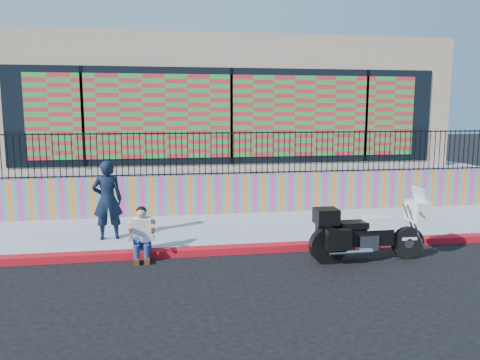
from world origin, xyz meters
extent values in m
plane|color=black|center=(0.00, 0.00, 0.00)|extent=(90.00, 90.00, 0.00)
cube|color=#A40B0C|center=(0.00, 0.00, 0.07)|extent=(16.00, 0.30, 0.15)
cube|color=#98A1B6|center=(0.00, 1.65, 0.07)|extent=(16.00, 3.00, 0.15)
cube|color=#E43C86|center=(0.00, 3.25, 0.70)|extent=(16.00, 0.20, 1.10)
cube|color=#98A1B6|center=(0.00, 8.35, 0.62)|extent=(16.00, 10.00, 1.25)
cube|color=tan|center=(0.00, 8.15, 3.25)|extent=(14.00, 8.00, 4.00)
cube|color=black|center=(0.00, 4.13, 2.85)|extent=(12.60, 0.04, 2.80)
cube|color=red|center=(0.00, 4.10, 2.85)|extent=(11.48, 0.02, 2.40)
cylinder|color=black|center=(2.92, -0.95, 0.33)|extent=(0.67, 0.14, 0.67)
cylinder|color=black|center=(1.20, -0.95, 0.33)|extent=(0.67, 0.14, 0.67)
cube|color=black|center=(2.06, -0.95, 0.51)|extent=(0.96, 0.28, 0.34)
cube|color=silver|center=(2.01, -0.95, 0.40)|extent=(0.40, 0.34, 0.30)
cube|color=white|center=(2.24, -0.95, 0.79)|extent=(0.56, 0.32, 0.24)
cube|color=black|center=(1.71, -0.95, 0.77)|extent=(0.56, 0.34, 0.12)
cube|color=white|center=(3.10, -0.95, 0.99)|extent=(0.30, 0.53, 0.42)
cube|color=silver|center=(3.14, -0.95, 1.31)|extent=(0.18, 0.46, 0.34)
cube|color=black|center=(1.15, -0.95, 0.96)|extent=(0.44, 0.42, 0.30)
cube|color=black|center=(1.30, -1.25, 0.56)|extent=(0.48, 0.18, 0.40)
cube|color=black|center=(1.30, -0.64, 0.56)|extent=(0.48, 0.18, 0.40)
cube|color=white|center=(2.92, -0.95, 0.43)|extent=(0.32, 0.16, 0.06)
imported|color=black|center=(-3.26, 1.03, 1.04)|extent=(0.70, 0.50, 1.79)
cube|color=navy|center=(-2.47, 0.04, 0.24)|extent=(0.36, 0.28, 0.18)
cube|color=silver|center=(-2.47, 0.00, 0.59)|extent=(0.38, 0.27, 0.54)
sphere|color=tan|center=(-2.47, -0.04, 0.95)|extent=(0.21, 0.21, 0.21)
cube|color=#472814|center=(-2.57, -0.40, 0.05)|extent=(0.11, 0.26, 0.10)
cube|color=#472814|center=(-2.37, -0.40, 0.05)|extent=(0.11, 0.26, 0.10)
camera|label=1|loc=(-1.99, -9.58, 3.04)|focal=35.00mm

